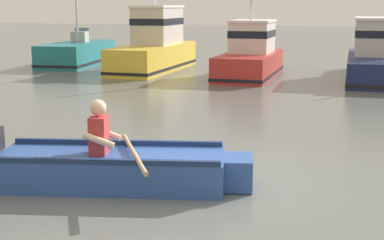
{
  "coord_description": "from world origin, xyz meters",
  "views": [
    {
      "loc": [
        2.03,
        -7.42,
        2.44
      ],
      "look_at": [
        -0.57,
        1.35,
        0.55
      ],
      "focal_mm": 52.37,
      "sensor_mm": 36.0,
      "label": 1
    }
  ],
  "objects": [
    {
      "name": "moored_boat_red",
      "position": [
        -1.52,
        11.66,
        0.71
      ],
      "size": [
        1.75,
        4.55,
        3.86
      ],
      "color": "#B72D28",
      "rests_on": "ground"
    },
    {
      "name": "ground_plane",
      "position": [
        0.0,
        0.0,
        0.0
      ],
      "size": [
        120.0,
        120.0,
        0.0
      ],
      "primitive_type": "plane",
      "color": "slate"
    },
    {
      "name": "moored_boat_navy",
      "position": [
        2.59,
        12.33,
        0.74
      ],
      "size": [
        1.87,
        5.94,
        2.02
      ],
      "color": "#19234C",
      "rests_on": "ground"
    },
    {
      "name": "rowboat_with_person",
      "position": [
        -1.07,
        -0.63,
        0.25
      ],
      "size": [
        3.71,
        1.82,
        1.19
      ],
      "color": "#2D519E",
      "rests_on": "ground"
    },
    {
      "name": "moored_boat_teal",
      "position": [
        -9.1,
        13.46,
        0.44
      ],
      "size": [
        2.32,
        4.86,
        3.89
      ],
      "color": "#1E727A",
      "rests_on": "ground"
    },
    {
      "name": "moored_boat_yellow",
      "position": [
        -5.35,
        12.54,
        0.89
      ],
      "size": [
        1.81,
        5.42,
        4.25
      ],
      "color": "gold",
      "rests_on": "ground"
    }
  ]
}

